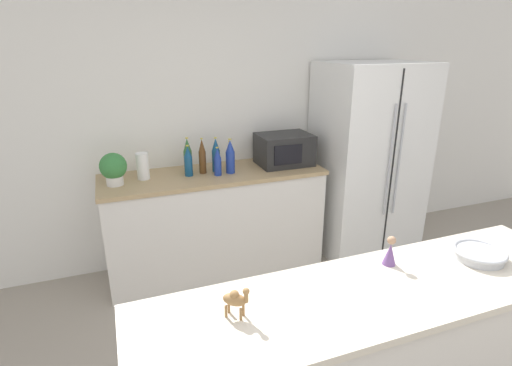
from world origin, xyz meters
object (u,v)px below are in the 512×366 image
(microwave, at_px, (284,149))
(wise_man_figurine_blue, at_px, (390,252))
(back_bottle_4, at_px, (230,157))
(back_bottle_1, at_px, (216,155))
(back_bottle_6, at_px, (218,162))
(camel_figurine, at_px, (236,299))
(refrigerator, at_px, (368,160))
(back_bottle_5, at_px, (188,161))
(fruit_bowl, at_px, (479,254))
(back_bottle_0, at_px, (230,155))
(back_bottle_3, at_px, (202,157))
(potted_plant, at_px, (113,168))
(back_bottle_2, at_px, (188,156))
(paper_towel_roll, at_px, (143,166))

(microwave, xyz_separation_m, wise_man_figurine_blue, (-0.25, -1.83, -0.05))
(back_bottle_4, height_order, wise_man_figurine_blue, back_bottle_4)
(back_bottle_1, height_order, wise_man_figurine_blue, back_bottle_1)
(back_bottle_6, xyz_separation_m, camel_figurine, (-0.43, -1.84, -0.01))
(refrigerator, xyz_separation_m, microwave, (-0.85, 0.10, 0.16))
(refrigerator, height_order, back_bottle_5, refrigerator)
(refrigerator, relative_size, back_bottle_5, 6.92)
(fruit_bowl, bearing_deg, back_bottle_6, 115.15)
(back_bottle_0, distance_m, back_bottle_6, 0.23)
(back_bottle_3, bearing_deg, wise_man_figurine_blue, -74.39)
(back_bottle_0, height_order, back_bottle_6, same)
(back_bottle_3, relative_size, wise_man_figurine_blue, 2.00)
(back_bottle_4, bearing_deg, camel_figurine, -106.38)
(refrigerator, relative_size, back_bottle_4, 6.10)
(back_bottle_5, bearing_deg, refrigerator, -2.45)
(potted_plant, height_order, camel_figurine, potted_plant)
(potted_plant, relative_size, back_bottle_2, 0.84)
(microwave, bearing_deg, back_bottle_0, 172.10)
(potted_plant, bearing_deg, camel_figurine, -78.18)
(back_bottle_0, xyz_separation_m, back_bottle_1, (-0.14, -0.06, 0.03))
(potted_plant, relative_size, back_bottle_0, 1.06)
(microwave, relative_size, back_bottle_0, 1.96)
(back_bottle_0, relative_size, back_bottle_3, 0.80)
(potted_plant, relative_size, back_bottle_1, 0.86)
(refrigerator, bearing_deg, back_bottle_4, 178.82)
(potted_plant, relative_size, camel_figurine, 1.82)
(microwave, distance_m, back_bottle_2, 0.88)
(potted_plant, relative_size, back_bottle_4, 0.86)
(back_bottle_0, relative_size, fruit_bowl, 0.95)
(back_bottle_2, bearing_deg, microwave, -4.03)
(paper_towel_roll, height_order, microwave, microwave)
(potted_plant, distance_m, fruit_bowl, 2.54)
(paper_towel_roll, bearing_deg, back_bottle_5, -7.61)
(potted_plant, distance_m, wise_man_figurine_blue, 2.16)
(back_bottle_3, relative_size, camel_figurine, 2.16)
(refrigerator, bearing_deg, back_bottle_5, 177.55)
(back_bottle_4, bearing_deg, back_bottle_5, 172.60)
(back_bottle_3, bearing_deg, back_bottle_4, -18.53)
(paper_towel_roll, height_order, fruit_bowl, paper_towel_roll)
(refrigerator, distance_m, back_bottle_4, 1.40)
(back_bottle_1, bearing_deg, potted_plant, -176.07)
(microwave, relative_size, back_bottle_1, 1.58)
(back_bottle_0, bearing_deg, fruit_bowl, -70.65)
(back_bottle_0, distance_m, wise_man_figurine_blue, 1.91)
(back_bottle_1, bearing_deg, microwave, -0.62)
(back_bottle_0, height_order, back_bottle_2, back_bottle_2)
(back_bottle_0, bearing_deg, back_bottle_6, -133.22)
(back_bottle_6, relative_size, fruit_bowl, 0.95)
(wise_man_figurine_blue, bearing_deg, refrigerator, 57.49)
(back_bottle_5, bearing_deg, back_bottle_0, 14.00)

